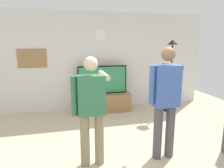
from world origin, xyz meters
TOP-DOWN VIEW (x-y plane):
  - ground_plane at (0.00, 0.00)m, footprint 8.40×8.40m
  - back_wall at (0.00, 2.95)m, footprint 6.40×0.10m
  - tv_stand at (0.11, 2.60)m, footprint 1.49×0.56m
  - television at (0.11, 2.65)m, footprint 1.34×0.07m
  - wall_clock at (0.11, 2.89)m, footprint 0.31×0.03m
  - framed_picture at (-1.69, 2.90)m, footprint 0.72×0.04m
  - floor_lamp at (1.91, 2.21)m, footprint 0.32×0.32m
  - person_standing_nearer_lamp at (-0.52, 0.20)m, footprint 0.58×0.78m
  - person_standing_nearer_couch at (0.64, 0.13)m, footprint 0.57×0.78m

SIDE VIEW (x-z plane):
  - ground_plane at x=0.00m, z-range 0.00..0.00m
  - tv_stand at x=0.11m, z-range 0.00..0.49m
  - television at x=0.11m, z-range 0.49..1.26m
  - person_standing_nearer_lamp at x=-0.52m, z-range 0.11..1.78m
  - person_standing_nearer_couch at x=0.64m, z-range 0.12..1.92m
  - back_wall at x=0.00m, z-range 0.00..2.70m
  - floor_lamp at x=1.91m, z-range 0.42..2.38m
  - framed_picture at x=-1.69m, z-range 1.23..1.71m
  - wall_clock at x=0.11m, z-range 1.92..2.23m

